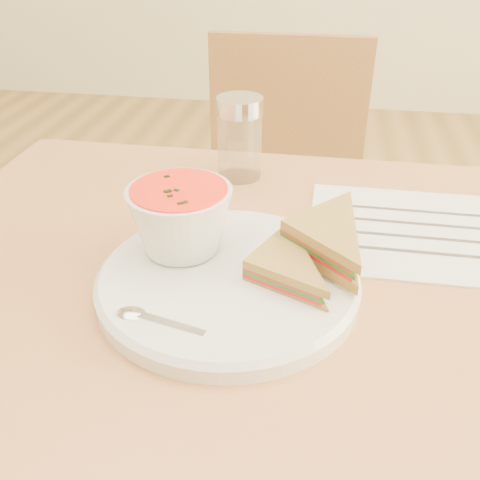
% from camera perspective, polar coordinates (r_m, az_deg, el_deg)
% --- Properties ---
extents(chair_far, '(0.39, 0.39, 0.86)m').
position_cam_1_polar(chair_far, '(1.30, 3.84, 0.52)').
color(chair_far, brown).
rests_on(chair_far, floor).
extents(plate, '(0.33, 0.33, 0.02)m').
position_cam_1_polar(plate, '(0.58, -1.30, -4.47)').
color(plate, white).
rests_on(plate, dining_table).
extents(soup_bowl, '(0.12, 0.12, 0.08)m').
position_cam_1_polar(soup_bowl, '(0.60, -6.32, 1.90)').
color(soup_bowl, white).
rests_on(soup_bowl, plate).
extents(sandwich_half_a, '(0.13, 0.13, 0.03)m').
position_cam_1_polar(sandwich_half_a, '(0.55, 0.26, -3.48)').
color(sandwich_half_a, '#B89341').
rests_on(sandwich_half_a, plate).
extents(sandwich_half_b, '(0.16, 0.16, 0.04)m').
position_cam_1_polar(sandwich_half_b, '(0.59, 4.29, 0.63)').
color(sandwich_half_b, '#B89341').
rests_on(sandwich_half_b, plate).
extents(spoon, '(0.16, 0.06, 0.01)m').
position_cam_1_polar(spoon, '(0.51, -7.15, -9.07)').
color(spoon, silver).
rests_on(spoon, plate).
extents(paper_menu, '(0.31, 0.23, 0.00)m').
position_cam_1_polar(paper_menu, '(0.72, 19.89, 0.76)').
color(paper_menu, white).
rests_on(paper_menu, dining_table).
extents(condiment_shaker, '(0.08, 0.08, 0.12)m').
position_cam_1_polar(condiment_shaker, '(0.81, -0.02, 10.79)').
color(condiment_shaker, silver).
rests_on(condiment_shaker, dining_table).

